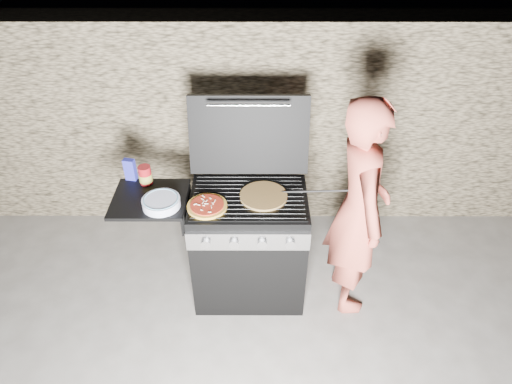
{
  "coord_description": "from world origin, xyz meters",
  "views": [
    {
      "loc": [
        0.06,
        -2.43,
        2.79
      ],
      "look_at": [
        0.05,
        0.0,
        0.95
      ],
      "focal_mm": 32.0,
      "sensor_mm": 36.0,
      "label": 1
    }
  ],
  "objects_px": {
    "sauce_jar": "(145,175)",
    "person": "(358,210)",
    "gas_grill": "(215,246)",
    "pizza_topped": "(207,206)"
  },
  "relations": [
    {
      "from": "gas_grill",
      "to": "person",
      "type": "height_order",
      "value": "person"
    },
    {
      "from": "gas_grill",
      "to": "person",
      "type": "relative_size",
      "value": 0.8
    },
    {
      "from": "gas_grill",
      "to": "sauce_jar",
      "type": "xyz_separation_m",
      "value": [
        -0.47,
        0.17,
        0.52
      ]
    },
    {
      "from": "gas_grill",
      "to": "pizza_topped",
      "type": "relative_size",
      "value": 5.13
    },
    {
      "from": "sauce_jar",
      "to": "person",
      "type": "height_order",
      "value": "person"
    },
    {
      "from": "sauce_jar",
      "to": "gas_grill",
      "type": "bearing_deg",
      "value": -19.42
    },
    {
      "from": "sauce_jar",
      "to": "pizza_topped",
      "type": "bearing_deg",
      "value": -31.86
    },
    {
      "from": "pizza_topped",
      "to": "sauce_jar",
      "type": "height_order",
      "value": "sauce_jar"
    },
    {
      "from": "sauce_jar",
      "to": "person",
      "type": "bearing_deg",
      "value": -8.13
    },
    {
      "from": "gas_grill",
      "to": "person",
      "type": "xyz_separation_m",
      "value": [
        0.99,
        -0.04,
        0.38
      ]
    }
  ]
}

